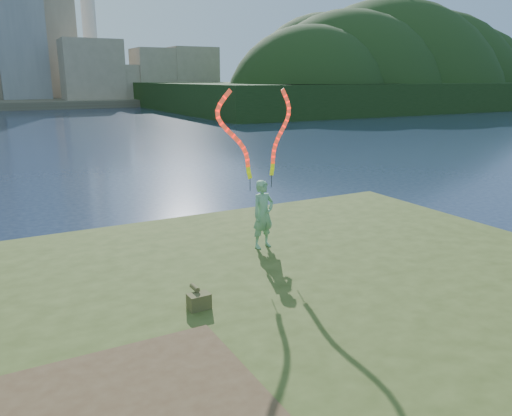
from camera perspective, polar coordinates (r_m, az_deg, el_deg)
ground at (r=10.38m, az=-6.19°, el=-12.54°), size 320.00×320.00×0.00m
grassy_knoll at (r=8.40m, az=0.01°, el=-16.86°), size 20.00×18.00×0.80m
dirt_patch at (r=6.77m, az=-13.75°, el=-21.17°), size 3.20×3.00×0.02m
far_shore at (r=103.73m, az=-27.09°, el=10.78°), size 320.00×40.00×1.20m
wooded_hill at (r=93.20m, az=14.36°, el=11.37°), size 78.00×50.00×63.00m
woman_with_ribbons at (r=11.64m, az=0.75°, el=2.16°), size 2.02×0.56×4.01m
canvas_bag at (r=8.94m, az=-6.57°, el=-10.43°), size 0.39×0.45×0.37m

